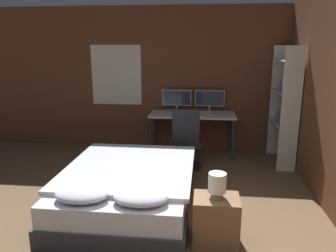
# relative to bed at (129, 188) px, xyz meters

# --- Properties ---
(wall_back) EXTENTS (12.00, 0.08, 2.70)m
(wall_back) POSITION_rel_bed_xyz_m (0.52, 2.56, 1.09)
(wall_back) COLOR brown
(wall_back) RESTS_ON ground_plane
(bed) EXTENTS (1.57, 2.06, 0.59)m
(bed) POSITION_rel_bed_xyz_m (0.00, 0.00, 0.00)
(bed) COLOR #2D2D33
(bed) RESTS_ON ground_plane
(nightstand) EXTENTS (0.46, 0.37, 0.50)m
(nightstand) POSITION_rel_bed_xyz_m (1.06, -0.64, -0.01)
(nightstand) COLOR brown
(nightstand) RESTS_ON ground_plane
(bedside_lamp) EXTENTS (0.18, 0.18, 0.26)m
(bedside_lamp) POSITION_rel_bed_xyz_m (1.06, -0.64, 0.40)
(bedside_lamp) COLOR gray
(bedside_lamp) RESTS_ON nightstand
(desk) EXTENTS (1.54, 0.68, 0.78)m
(desk) POSITION_rel_bed_xyz_m (0.70, 2.15, 0.43)
(desk) COLOR beige
(desk) RESTS_ON ground_plane
(monitor_left) EXTENTS (0.55, 0.16, 0.40)m
(monitor_left) POSITION_rel_bed_xyz_m (0.39, 2.39, 0.75)
(monitor_left) COLOR #B7B7BC
(monitor_left) RESTS_ON desk
(monitor_right) EXTENTS (0.55, 0.16, 0.40)m
(monitor_right) POSITION_rel_bed_xyz_m (1.01, 2.39, 0.75)
(monitor_right) COLOR #B7B7BC
(monitor_right) RESTS_ON desk
(keyboard) EXTENTS (0.42, 0.13, 0.02)m
(keyboard) POSITION_rel_bed_xyz_m (0.70, 1.92, 0.53)
(keyboard) COLOR #B7B7BC
(keyboard) RESTS_ON desk
(computer_mouse) EXTENTS (0.07, 0.05, 0.04)m
(computer_mouse) POSITION_rel_bed_xyz_m (1.00, 1.92, 0.53)
(computer_mouse) COLOR #B7B7BC
(computer_mouse) RESTS_ON desk
(office_chair) EXTENTS (0.52, 0.52, 1.02)m
(office_chair) POSITION_rel_bed_xyz_m (0.63, 1.42, 0.15)
(office_chair) COLOR black
(office_chair) RESTS_ON ground_plane
(bookshelf) EXTENTS (0.29, 0.91, 1.99)m
(bookshelf) POSITION_rel_bed_xyz_m (2.25, 1.81, 0.81)
(bookshelf) COLOR beige
(bookshelf) RESTS_ON ground_plane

